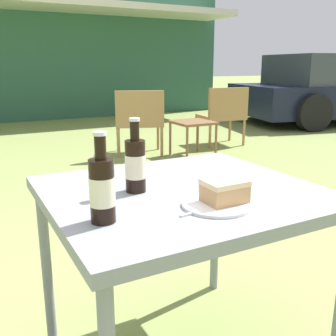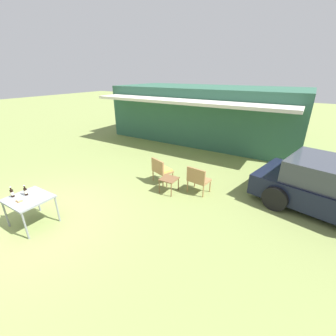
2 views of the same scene
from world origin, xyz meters
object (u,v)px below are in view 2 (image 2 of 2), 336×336
object	(u,v)px
wicker_chair_cushioned	(161,169)
garden_side_table	(169,180)
cake_on_plate	(19,201)
patio_table	(29,200)
wicker_chair_plain	(198,178)
cola_bottle_near	(26,191)
cola_bottle_far	(12,193)

from	to	relation	value
wicker_chair_cushioned	garden_side_table	size ratio (longest dim) A/B	1.74
cake_on_plate	patio_table	bearing A→B (deg)	97.02
patio_table	cake_on_plate	xyz separation A→B (m)	(0.02, -0.20, 0.09)
patio_table	wicker_chair_cushioned	bearing A→B (deg)	68.33
wicker_chair_plain	garden_side_table	bearing A→B (deg)	34.61
garden_side_table	cola_bottle_near	distance (m)	3.58
garden_side_table	cake_on_plate	xyz separation A→B (m)	(-1.85, -3.16, 0.35)
wicker_chair_cushioned	patio_table	distance (m)	3.64
garden_side_table	patio_table	world-z (taller)	patio_table
cola_bottle_far	garden_side_table	bearing A→B (deg)	54.66
cake_on_plate	cola_bottle_far	xyz separation A→B (m)	(-0.36, 0.05, 0.06)
wicker_chair_cushioned	cola_bottle_near	xyz separation A→B (m)	(-1.49, -3.33, 0.33)
wicker_chair_cushioned	cola_bottle_far	bearing A→B (deg)	84.51
wicker_chair_cushioned	patio_table	world-z (taller)	wicker_chair_cushioned
wicker_chair_cushioned	cola_bottle_far	xyz separation A→B (m)	(-1.68, -3.53, 0.33)
cake_on_plate	cola_bottle_near	bearing A→B (deg)	125.37
wicker_chair_cushioned	patio_table	bearing A→B (deg)	88.23
garden_side_table	cola_bottle_far	bearing A→B (deg)	-125.34
wicker_chair_cushioned	wicker_chair_plain	distance (m)	1.28
wicker_chair_cushioned	patio_table	size ratio (longest dim) A/B	0.90
wicker_chair_plain	patio_table	xyz separation A→B (m)	(-2.62, -3.35, 0.17)
wicker_chair_cushioned	cola_bottle_near	bearing A→B (deg)	85.76
cola_bottle_near	cola_bottle_far	size ratio (longest dim) A/B	1.00
garden_side_table	cola_bottle_far	world-z (taller)	cola_bottle_far
cola_bottle_far	wicker_chair_cushioned	bearing A→B (deg)	64.61
patio_table	cake_on_plate	world-z (taller)	cake_on_plate
patio_table	cola_bottle_far	distance (m)	0.40
patio_table	cola_bottle_near	distance (m)	0.22
patio_table	cola_bottle_near	bearing A→B (deg)	162.33
wicker_chair_plain	cake_on_plate	xyz separation A→B (m)	(-2.59, -3.55, 0.26)
patio_table	cake_on_plate	size ratio (longest dim) A/B	4.23
garden_side_table	cola_bottle_far	distance (m)	3.85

